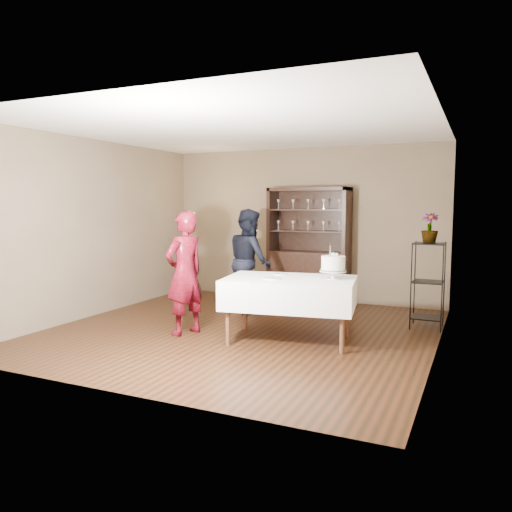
% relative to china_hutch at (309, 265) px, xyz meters
% --- Properties ---
extents(floor, '(5.00, 5.00, 0.00)m').
position_rel_china_hutch_xyz_m(floor, '(-0.20, -2.25, -0.66)').
color(floor, black).
rests_on(floor, ground).
extents(ceiling, '(5.00, 5.00, 0.00)m').
position_rel_china_hutch_xyz_m(ceiling, '(-0.20, -2.25, 2.04)').
color(ceiling, white).
rests_on(ceiling, back_wall).
extents(back_wall, '(5.00, 0.02, 2.70)m').
position_rel_china_hutch_xyz_m(back_wall, '(-0.20, 0.25, 0.69)').
color(back_wall, brown).
rests_on(back_wall, floor).
extents(wall_left, '(0.02, 5.00, 2.70)m').
position_rel_china_hutch_xyz_m(wall_left, '(-2.70, -2.25, 0.69)').
color(wall_left, brown).
rests_on(wall_left, floor).
extents(wall_right, '(0.02, 5.00, 2.70)m').
position_rel_china_hutch_xyz_m(wall_right, '(2.30, -2.25, 0.69)').
color(wall_right, brown).
rests_on(wall_right, floor).
extents(china_hutch, '(1.40, 0.48, 2.00)m').
position_rel_china_hutch_xyz_m(china_hutch, '(0.00, 0.00, 0.00)').
color(china_hutch, black).
rests_on(china_hutch, floor).
extents(plant_etagere, '(0.42, 0.42, 1.20)m').
position_rel_china_hutch_xyz_m(plant_etagere, '(2.08, -1.05, -0.01)').
color(plant_etagere, black).
rests_on(plant_etagere, floor).
extents(cake_table, '(1.74, 1.23, 0.80)m').
position_rel_china_hutch_xyz_m(cake_table, '(0.57, -2.46, -0.05)').
color(cake_table, white).
rests_on(cake_table, floor).
extents(woman, '(0.56, 0.69, 1.63)m').
position_rel_china_hutch_xyz_m(woman, '(-0.81, -2.71, 0.15)').
color(woman, '#330406').
rests_on(woman, floor).
extents(man, '(1.00, 1.01, 1.65)m').
position_rel_china_hutch_xyz_m(man, '(-0.63, -1.09, 0.16)').
color(man, black).
rests_on(man, floor).
extents(cake, '(0.36, 0.36, 0.45)m').
position_rel_china_hutch_xyz_m(cake, '(1.09, -2.32, 0.32)').
color(cake, white).
rests_on(cake, cake_table).
extents(plate_near, '(0.28, 0.28, 0.01)m').
position_rel_china_hutch_xyz_m(plate_near, '(0.40, -2.64, 0.14)').
color(plate_near, white).
rests_on(plate_near, cake_table).
extents(plate_far, '(0.19, 0.19, 0.01)m').
position_rel_china_hutch_xyz_m(plate_far, '(0.36, -2.25, 0.14)').
color(plate_far, white).
rests_on(plate_far, cake_table).
extents(potted_plant, '(0.24, 0.24, 0.41)m').
position_rel_china_hutch_xyz_m(potted_plant, '(2.07, -1.01, 0.73)').
color(potted_plant, '#487035').
rests_on(potted_plant, plant_etagere).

